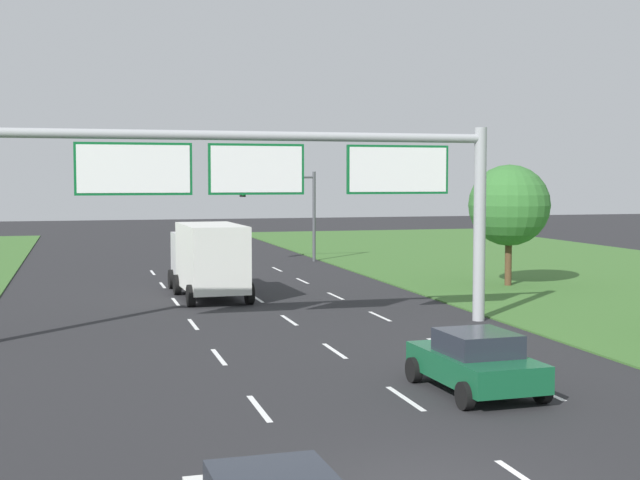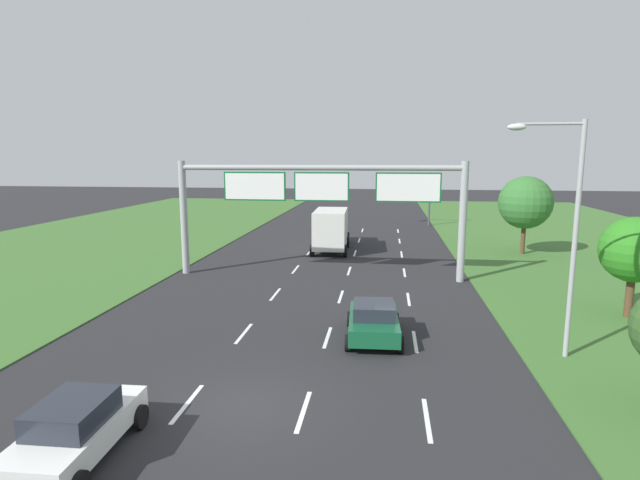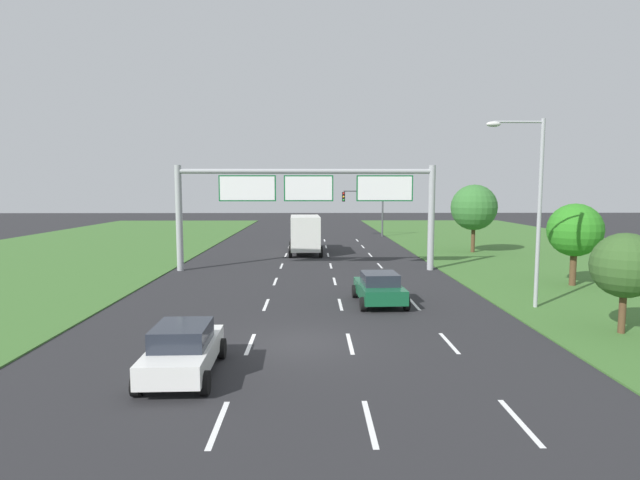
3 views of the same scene
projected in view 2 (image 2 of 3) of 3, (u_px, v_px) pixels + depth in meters
The scene contains 12 objects.
ground_plane at pixel (245, 407), 14.60m from camera, with size 200.00×200.00×0.00m, color #262628.
lane_dashes_inner_left at pixel (262, 311), 23.62m from camera, with size 0.14×56.40×0.01m.
lane_dashes_inner_right at pixel (335, 314), 23.17m from camera, with size 0.14×56.40×0.01m.
lane_dashes_slip at pixel (411, 317), 22.72m from camera, with size 0.14×56.40×0.01m.
car_near_red at pixel (76, 429), 12.02m from camera, with size 2.08×4.03×1.53m.
car_lead_silver at pixel (374, 320), 19.98m from camera, with size 2.34×4.01×1.50m.
box_truck at pixel (331, 228), 39.04m from camera, with size 2.86×7.43×3.22m.
sign_gantry at pixel (321, 195), 29.51m from camera, with size 17.24×0.44×7.00m.
traffic_light_mast at pixel (411, 189), 52.35m from camera, with size 4.76×0.49×5.60m.
street_lamp at pixel (565, 219), 17.41m from camera, with size 2.61×0.32×8.50m.
roadside_tree_mid at pixel (634, 250), 22.15m from camera, with size 2.94×2.94×4.64m.
roadside_tree_far at pixel (525, 203), 36.75m from camera, with size 3.88×3.88×5.84m.
Camera 2 is at (3.97, -13.18, 7.25)m, focal length 28.00 mm.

